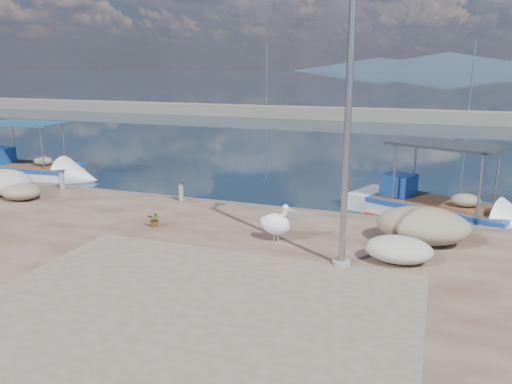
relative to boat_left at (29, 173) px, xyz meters
The scene contains 15 objects.
ground 15.16m from the boat_left, 29.88° to the right, with size 1400.00×1400.00×0.00m, color #162635.
quay_patch 17.65m from the boat_left, 36.72° to the right, with size 9.00×7.00×0.01m, color gray.
breakwater 35.01m from the boat_left, 67.96° to the left, with size 120.00×2.20×7.50m.
mountains 642.76m from the boat_left, 88.44° to the left, with size 370.00×280.00×22.00m.
boat_left is the anchor object (origin of this frame).
boat_right 18.85m from the boat_left, ahead, with size 6.98×4.52×3.20m.
pelican 15.72m from the boat_left, 22.09° to the right, with size 1.18×0.75×1.12m.
lamp_post 18.33m from the boat_left, 22.78° to the right, with size 0.44×0.96×7.00m.
bollard_near 10.40m from the boat_left, 16.64° to the right, with size 0.22×0.22×0.68m.
bollard_far 5.47m from the boat_left, 32.88° to the right, with size 0.25×0.25×0.77m.
potted_plant 12.19m from the boat_left, 29.15° to the right, with size 0.43×0.37×0.48m, color #33722D.
net_pile_c 18.96m from the boat_left, 14.04° to the right, with size 2.53×1.81×0.99m, color tan.
net_pile_d 18.96m from the boat_left, 19.35° to the right, with size 1.70×1.27×0.64m, color silver.
net_pile_b 6.45m from the boat_left, 48.20° to the right, with size 1.55×1.20×0.60m, color tan.
net_pile_a 5.49m from the boat_left, 54.86° to the right, with size 2.35×1.71×0.96m, color silver.
Camera 1 is at (5.40, -11.02, 5.28)m, focal length 35.00 mm.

